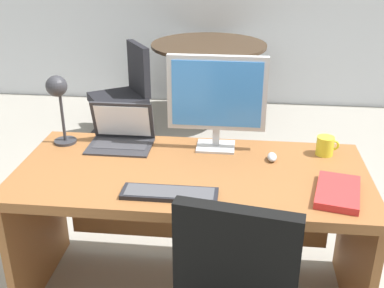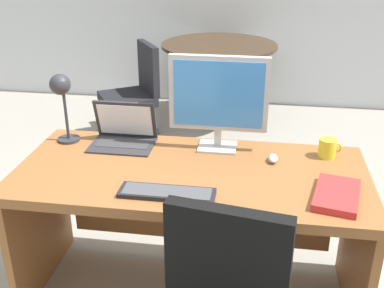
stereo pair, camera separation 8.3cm
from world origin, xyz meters
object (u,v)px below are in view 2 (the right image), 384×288
(book, at_px, (337,195))
(coffee_mug, at_px, (328,148))
(monitor, at_px, (219,97))
(meeting_chair_near, at_px, (134,101))
(laptop, at_px, (124,130))
(keyboard, at_px, (167,193))
(mouse, at_px, (273,158))
(meeting_table, at_px, (219,64))
(desk, at_px, (192,200))
(desk_lamp, at_px, (61,93))

(book, distance_m, coffee_mug, 0.42)
(monitor, distance_m, meeting_chair_near, 2.17)
(monitor, height_order, laptop, monitor)
(laptop, relative_size, coffee_mug, 2.89)
(coffee_mug, height_order, meeting_chair_near, meeting_chair_near)
(meeting_chair_near, bearing_deg, keyboard, -71.15)
(laptop, bearing_deg, mouse, -8.63)
(monitor, xyz_separation_m, meeting_table, (-0.21, 2.29, -0.43))
(desk, relative_size, mouse, 20.26)
(monitor, bearing_deg, desk_lamp, -176.71)
(desk, bearing_deg, desk_lamp, 165.91)
(desk, relative_size, meeting_table, 1.51)
(desk_lamp, bearing_deg, coffee_mug, 1.08)
(desk, relative_size, meeting_chair_near, 1.95)
(keyboard, relative_size, meeting_table, 0.37)
(monitor, distance_m, meeting_table, 2.34)
(mouse, bearing_deg, meeting_chair_near, 123.01)
(laptop, height_order, mouse, laptop)
(desk, height_order, monitor, monitor)
(desk_lamp, bearing_deg, meeting_table, 75.47)
(keyboard, distance_m, meeting_chair_near, 2.50)
(mouse, bearing_deg, coffee_mug, 20.00)
(laptop, distance_m, mouse, 0.81)
(laptop, relative_size, mouse, 4.00)
(laptop, relative_size, keyboard, 0.80)
(monitor, bearing_deg, mouse, -22.48)
(desk, bearing_deg, meeting_table, 92.57)
(desk_lamp, relative_size, meeting_table, 0.34)
(desk, bearing_deg, book, -17.58)
(keyboard, bearing_deg, meeting_chair_near, 108.85)
(desk, xyz_separation_m, desk_lamp, (-0.72, 0.18, 0.47))
(meeting_table, bearing_deg, mouse, -78.15)
(coffee_mug, bearing_deg, keyboard, -145.67)
(laptop, height_order, book, laptop)
(laptop, height_order, meeting_table, laptop)
(laptop, height_order, meeting_chair_near, laptop)
(coffee_mug, xyz_separation_m, meeting_chair_near, (-1.53, 1.83, -0.46))
(desk_lamp, relative_size, meeting_chair_near, 0.44)
(desk_lamp, bearing_deg, monitor, 3.29)
(desk, xyz_separation_m, laptop, (-0.41, 0.23, 0.26))
(mouse, height_order, desk_lamp, desk_lamp)
(coffee_mug, distance_m, meeting_table, 2.44)
(keyboard, relative_size, coffee_mug, 3.63)
(desk, distance_m, monitor, 0.54)
(desk, height_order, laptop, laptop)
(desk, height_order, desk_lamp, desk_lamp)
(desk_lamp, bearing_deg, laptop, 8.77)
(laptop, relative_size, meeting_chair_near, 0.39)
(laptop, distance_m, meeting_chair_near, 1.93)
(keyboard, xyz_separation_m, coffee_mug, (0.73, 0.50, 0.04))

